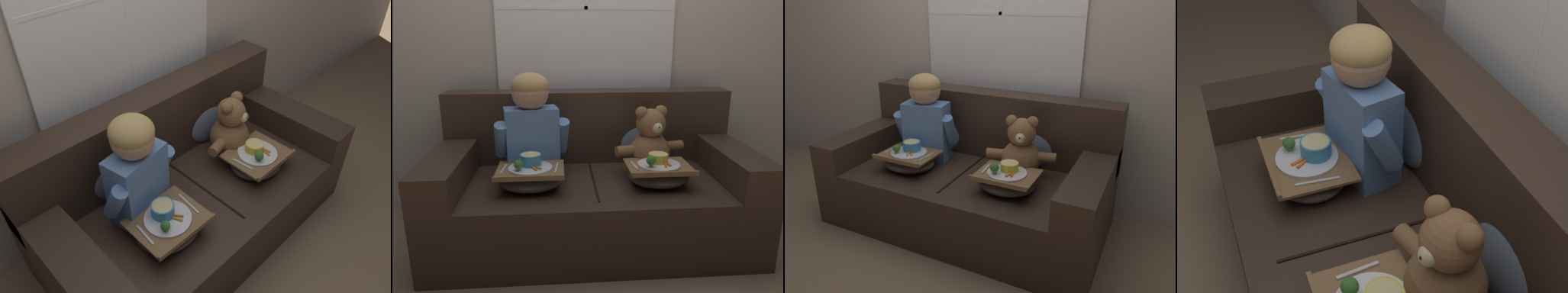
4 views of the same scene
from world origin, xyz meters
TOP-DOWN VIEW (x-y plane):
  - ground_plane at (0.00, 0.00)m, footprint 14.00×14.00m
  - wall_back_with_window at (0.00, 0.59)m, footprint 8.00×0.08m
  - couch at (0.00, 0.07)m, footprint 1.93×0.97m
  - throw_pillow_behind_child at (-0.37, 0.30)m, footprint 0.38×0.18m
  - throw_pillow_behind_teddy at (0.37, 0.30)m, footprint 0.36×0.18m
  - child_figure at (-0.37, 0.07)m, footprint 0.47×0.26m
  - teddy_bear at (0.37, 0.07)m, footprint 0.46×0.33m
  - lap_tray_child at (-0.37, -0.16)m, footprint 0.38×0.32m
  - lap_tray_teddy at (0.37, -0.16)m, footprint 0.37×0.31m

SIDE VIEW (x-z plane):
  - ground_plane at x=0.00m, z-range 0.00..0.00m
  - couch at x=0.00m, z-range -0.13..0.77m
  - lap_tray_teddy at x=0.37m, z-range 0.38..0.58m
  - lap_tray_child at x=-0.37m, z-range 0.39..0.58m
  - throw_pillow_behind_child at x=-0.37m, z-range 0.40..0.79m
  - throw_pillow_behind_teddy at x=0.37m, z-range 0.40..0.78m
  - teddy_bear at x=0.37m, z-range 0.38..0.81m
  - child_figure at x=-0.37m, z-range 0.44..1.08m
  - wall_back_with_window at x=0.00m, z-range 0.01..2.61m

